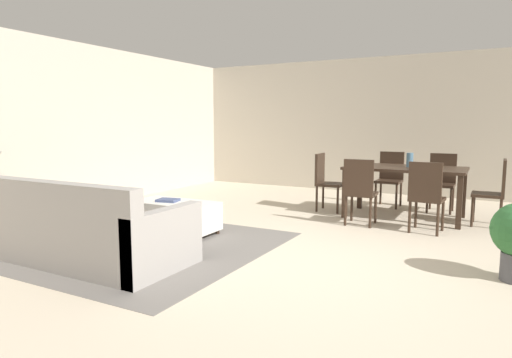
{
  "coord_description": "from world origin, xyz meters",
  "views": [
    {
      "loc": [
        1.6,
        -4.08,
        1.4
      ],
      "look_at": [
        -1.09,
        0.9,
        0.69
      ],
      "focal_mm": 31.29,
      "sensor_mm": 36.0,
      "label": 1
    }
  ],
  "objects": [
    {
      "name": "ground_plane",
      "position": [
        0.0,
        0.0,
        0.0
      ],
      "size": [
        10.8,
        10.8,
        0.0
      ],
      "primitive_type": "plane",
      "color": "beige"
    },
    {
      "name": "wall_back",
      "position": [
        0.0,
        5.0,
        1.35
      ],
      "size": [
        9.0,
        0.12,
        2.7
      ],
      "primitive_type": "cube",
      "color": "#BCB2A0",
      "rests_on": "ground_plane"
    },
    {
      "name": "wall_left",
      "position": [
        -4.5,
        0.5,
        1.35
      ],
      "size": [
        0.12,
        11.0,
        2.7
      ],
      "primitive_type": "cube",
      "color": "#BCB2A0",
      "rests_on": "ground_plane"
    },
    {
      "name": "area_rug",
      "position": [
        -2.03,
        -0.31,
        0.0
      ],
      "size": [
        3.0,
        2.8,
        0.01
      ],
      "primitive_type": "cube",
      "color": "slate",
      "rests_on": "ground_plane"
    },
    {
      "name": "couch",
      "position": [
        -2.1,
        -1.01,
        0.29
      ],
      "size": [
        2.25,
        0.99,
        0.86
      ],
      "color": "gray",
      "rests_on": "ground_plane"
    },
    {
      "name": "ottoman_table",
      "position": [
        -1.96,
        0.33,
        0.24
      ],
      "size": [
        1.09,
        0.56,
        0.41
      ],
      "color": "silver",
      "rests_on": "ground_plane"
    },
    {
      "name": "dining_table",
      "position": [
        0.43,
        2.72,
        0.67
      ],
      "size": [
        1.68,
        0.95,
        0.76
      ],
      "color": "#332319",
      "rests_on": "ground_plane"
    },
    {
      "name": "dining_chair_near_left",
      "position": [
        -0.01,
        1.88,
        0.52
      ],
      "size": [
        0.41,
        0.41,
        0.92
      ],
      "color": "#332319",
      "rests_on": "ground_plane"
    },
    {
      "name": "dining_chair_near_right",
      "position": [
        0.84,
        1.86,
        0.52
      ],
      "size": [
        0.43,
        0.43,
        0.92
      ],
      "color": "#332319",
      "rests_on": "ground_plane"
    },
    {
      "name": "dining_chair_far_left",
      "position": [
        0.04,
        3.58,
        0.52
      ],
      "size": [
        0.41,
        0.41,
        0.92
      ],
      "color": "#332319",
      "rests_on": "ground_plane"
    },
    {
      "name": "dining_chair_far_right",
      "position": [
        0.86,
        3.52,
        0.52
      ],
      "size": [
        0.4,
        0.4,
        0.92
      ],
      "color": "#332319",
      "rests_on": "ground_plane"
    },
    {
      "name": "dining_chair_head_east",
      "position": [
        1.61,
        2.71,
        0.52
      ],
      "size": [
        0.4,
        0.4,
        0.92
      ],
      "color": "#332319",
      "rests_on": "ground_plane"
    },
    {
      "name": "dining_chair_head_west",
      "position": [
        -0.79,
        2.68,
        0.52
      ],
      "size": [
        0.42,
        0.42,
        0.92
      ],
      "color": "#332319",
      "rests_on": "ground_plane"
    },
    {
      "name": "vase_centerpiece",
      "position": [
        0.49,
        2.73,
        0.87
      ],
      "size": [
        0.1,
        0.1,
        0.21
      ],
      "primitive_type": "cylinder",
      "color": "slate",
      "rests_on": "dining_table"
    },
    {
      "name": "book_on_ottoman",
      "position": [
        -2.04,
        0.29,
        0.43
      ],
      "size": [
        0.3,
        0.25,
        0.03
      ],
      "primitive_type": "cube",
      "rotation": [
        0.0,
        0.0,
        0.21
      ],
      "color": "#3F4C72",
      "rests_on": "ottoman_table"
    }
  ]
}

